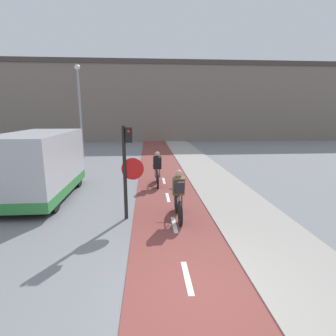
{
  "coord_description": "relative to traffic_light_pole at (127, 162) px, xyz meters",
  "views": [
    {
      "loc": [
        -0.74,
        -4.1,
        3.25
      ],
      "look_at": [
        0.0,
        5.42,
        1.2
      ],
      "focal_mm": 28.0,
      "sensor_mm": 36.0,
      "label": 1
    }
  ],
  "objects": [
    {
      "name": "cyclist_far",
      "position": [
        1.02,
        3.68,
        -1.11
      ],
      "size": [
        0.46,
        1.72,
        1.54
      ],
      "color": "black",
      "rests_on": "ground_plane"
    },
    {
      "name": "ground_plane",
      "position": [
        1.35,
        -3.62,
        -1.79
      ],
      "size": [
        120.0,
        120.0,
        0.0
      ],
      "primitive_type": "plane",
      "color": "gray"
    },
    {
      "name": "bike_lane",
      "position": [
        1.35,
        -3.62,
        -1.78
      ],
      "size": [
        2.44,
        60.0,
        0.02
      ],
      "color": "brown",
      "rests_on": "ground_plane"
    },
    {
      "name": "sidewalk_strip",
      "position": [
        3.77,
        -3.62,
        -1.76
      ],
      "size": [
        2.4,
        60.0,
        0.05
      ],
      "color": "#A8A399",
      "rests_on": "ground_plane"
    },
    {
      "name": "traffic_light_pole",
      "position": [
        0.0,
        0.0,
        0.0
      ],
      "size": [
        0.67,
        0.25,
        2.86
      ],
      "color": "black",
      "rests_on": "ground_plane"
    },
    {
      "name": "cyclist_near",
      "position": [
        1.52,
        -0.17,
        -1.06
      ],
      "size": [
        0.46,
        1.74,
        1.56
      ],
      "color": "black",
      "rests_on": "ground_plane"
    },
    {
      "name": "building_row_background",
      "position": [
        1.35,
        23.93,
        2.57
      ],
      "size": [
        60.0,
        5.2,
        8.7
      ],
      "color": "slate",
      "rests_on": "ground_plane"
    },
    {
      "name": "street_lamp_far",
      "position": [
        -4.0,
        11.14,
        2.13
      ],
      "size": [
        0.36,
        0.36,
        6.34
      ],
      "color": "gray",
      "rests_on": "ground_plane"
    },
    {
      "name": "van",
      "position": [
        -3.45,
        2.26,
        -0.55
      ],
      "size": [
        2.13,
        4.69,
        2.5
      ],
      "color": "#B7B7BC",
      "rests_on": "ground_plane"
    }
  ]
}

